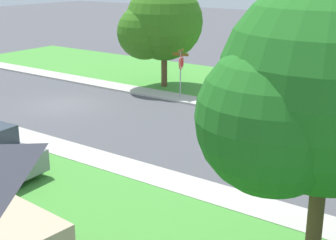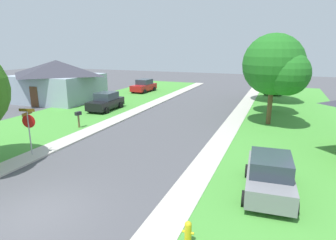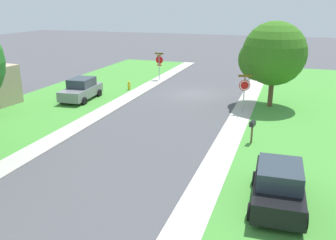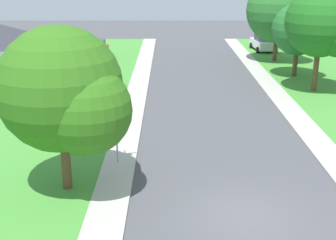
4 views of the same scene
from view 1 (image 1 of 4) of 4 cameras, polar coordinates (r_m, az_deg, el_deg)
name	(u,v)px [view 1 (image 1 of 4)]	position (r m, az deg, el deg)	size (l,w,h in m)	color
ground_plane	(63,105)	(27.17, -11.96, 1.70)	(120.00, 120.00, 0.00)	#4C4C51
sidewalk_east	(209,192)	(16.42, 4.69, -8.28)	(1.40, 56.00, 0.10)	#B7B2A8
sidewalk_west	(313,122)	(24.44, 16.27, -0.25)	(1.40, 56.00, 0.10)	#B7B2A8
stop_sign_far_corner	(181,66)	(27.42, 1.50, 6.27)	(0.90, 0.90, 2.77)	#9E9EA3
tree_across_left	(315,94)	(10.68, 16.47, 2.85)	(4.98, 4.63, 7.06)	brown
tree_sidewalk_far	(159,24)	(29.73, -1.03, 10.91)	(4.92, 4.57, 6.27)	brown
mailbox	(285,91)	(26.02, 13.29, 3.22)	(0.33, 0.52, 1.31)	brown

